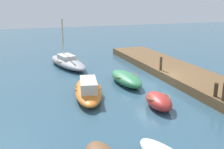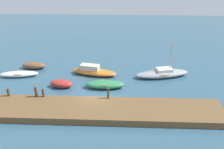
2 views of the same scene
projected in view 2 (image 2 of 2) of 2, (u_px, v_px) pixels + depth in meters
ground_plane at (98, 98)px, 22.80m from camera, size 84.00×84.00×0.00m
dock_platform at (95, 110)px, 20.35m from camera, size 22.42×3.67×0.61m
rowboat_white at (19, 74)px, 27.02m from camera, size 4.49×1.77×0.64m
motorboat_orange at (94, 71)px, 27.44m from camera, size 5.60×2.70×1.22m
sailboat_grey at (162, 73)px, 26.96m from camera, size 6.59×3.21×4.21m
rowboat_brown at (34, 65)px, 29.10m from camera, size 3.07×1.38×0.81m
rowboat_green at (105, 84)px, 24.51m from camera, size 4.19×1.63×0.80m
dinghy_red at (61, 84)px, 24.65m from camera, size 2.62×1.57×0.80m
mooring_post_west at (8, 92)px, 21.82m from camera, size 0.24×0.24×0.75m
mooring_post_mid_west at (36, 92)px, 21.66m from camera, size 0.25×0.25×1.00m
mooring_post_mid_east at (43, 93)px, 21.68m from camera, size 0.22×0.22×0.80m
mooring_post_east at (108, 93)px, 21.39m from camera, size 0.19×0.19×1.04m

